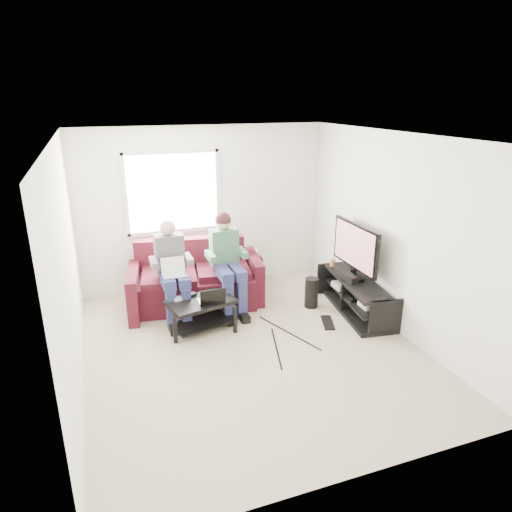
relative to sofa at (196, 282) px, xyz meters
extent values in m
plane|color=tan|center=(0.35, -1.56, -0.34)|extent=(4.50, 4.50, 0.00)
plane|color=white|center=(0.35, -1.56, 2.26)|extent=(4.50, 4.50, 0.00)
plane|color=white|center=(0.35, 0.69, 0.96)|extent=(4.50, 0.00, 4.50)
plane|color=white|center=(0.35, -3.81, 0.96)|extent=(4.50, 0.00, 4.50)
plane|color=white|center=(-1.65, -1.56, 0.96)|extent=(0.00, 4.50, 4.50)
plane|color=white|center=(2.35, -1.56, 0.96)|extent=(0.00, 4.50, 4.50)
cube|color=white|center=(-0.15, 0.68, 1.26)|extent=(1.40, 0.01, 1.20)
cube|color=silver|center=(-0.15, 0.67, 1.26)|extent=(1.48, 0.04, 1.28)
cube|color=#471119|center=(0.00, -0.05, -0.11)|extent=(1.81, 1.14, 0.46)
cube|color=#471119|center=(0.00, 0.35, 0.36)|extent=(1.70, 0.45, 0.48)
cube|color=#471119|center=(-0.92, -0.05, -0.01)|extent=(0.30, 1.01, 0.66)
cube|color=#471119|center=(0.92, -0.05, -0.01)|extent=(0.30, 1.01, 0.66)
cube|color=#471119|center=(-0.41, -0.07, 0.17)|extent=(0.88, 0.88, 0.10)
cube|color=#471119|center=(0.41, -0.07, 0.17)|extent=(0.88, 0.88, 0.10)
cube|color=navy|center=(-0.50, -0.53, 0.29)|extent=(0.16, 0.45, 0.14)
cube|color=navy|center=(-0.30, -0.53, 0.29)|extent=(0.16, 0.45, 0.14)
cube|color=navy|center=(-0.50, -0.72, -0.06)|extent=(0.13, 0.13, 0.56)
cube|color=navy|center=(-0.30, -0.72, -0.06)|extent=(0.13, 0.13, 0.56)
cube|color=#535257|center=(-0.40, -0.21, 0.57)|extent=(0.40, 0.22, 0.55)
sphere|color=tan|center=(-0.40, -0.19, 0.94)|extent=(0.22, 0.22, 0.22)
cube|color=navy|center=(0.30, -0.53, 0.29)|extent=(0.16, 0.45, 0.14)
cube|color=navy|center=(0.50, -0.53, 0.29)|extent=(0.16, 0.45, 0.14)
cube|color=navy|center=(0.30, -0.72, -0.06)|extent=(0.13, 0.13, 0.56)
cube|color=navy|center=(0.50, -0.72, -0.06)|extent=(0.13, 0.13, 0.56)
cube|color=#505252|center=(0.40, -0.21, 0.57)|extent=(0.40, 0.22, 0.55)
sphere|color=tan|center=(0.40, -0.19, 0.94)|extent=(0.22, 0.22, 0.22)
sphere|color=#33191C|center=(0.40, -0.19, 0.98)|extent=(0.23, 0.23, 0.23)
cube|color=black|center=(-0.12, -0.87, 0.07)|extent=(0.97, 0.72, 0.05)
cube|color=black|center=(-0.12, -0.87, -0.25)|extent=(0.87, 0.63, 0.02)
cube|color=black|center=(-0.53, -1.10, -0.15)|extent=(0.05, 0.05, 0.38)
cube|color=black|center=(0.28, -1.10, -0.15)|extent=(0.05, 0.05, 0.38)
cube|color=black|center=(-0.53, -0.63, -0.15)|extent=(0.05, 0.05, 0.38)
cube|color=black|center=(0.28, -0.63, -0.15)|extent=(0.05, 0.05, 0.38)
cube|color=silver|center=(-0.40, -0.75, 0.11)|extent=(0.16, 0.12, 0.04)
cube|color=black|center=(-0.22, -0.69, 0.11)|extent=(0.16, 0.13, 0.04)
cube|color=gray|center=(0.18, -0.72, 0.11)|extent=(0.15, 0.11, 0.04)
cube|color=black|center=(2.12, -1.11, 0.14)|extent=(0.66, 1.57, 0.04)
cube|color=black|center=(2.12, -1.11, -0.09)|extent=(0.61, 1.50, 0.03)
cube|color=black|center=(2.12, -1.11, -0.31)|extent=(0.66, 1.57, 0.06)
cube|color=black|center=(2.12, -1.85, -0.09)|extent=(0.46, 0.10, 0.51)
cube|color=black|center=(2.12, -0.37, -0.09)|extent=(0.46, 0.10, 0.51)
cube|color=black|center=(2.12, -1.01, 0.18)|extent=(0.12, 0.40, 0.04)
cube|color=black|center=(2.12, -1.01, 0.26)|extent=(0.06, 0.06, 0.12)
cube|color=black|center=(2.12, -1.01, 0.65)|extent=(0.05, 1.10, 0.65)
cube|color=#EE3889|center=(2.09, -1.01, 0.65)|extent=(0.01, 1.01, 0.58)
cube|color=black|center=(2.00, -1.01, 0.21)|extent=(0.12, 0.50, 0.10)
cylinder|color=#AA7E49|center=(2.07, -0.48, 0.22)|extent=(0.08, 0.08, 0.12)
cube|color=silver|center=(2.12, -1.51, -0.04)|extent=(0.30, 0.22, 0.06)
cube|color=gray|center=(2.12, -0.81, -0.03)|extent=(0.34, 0.26, 0.08)
cube|color=black|center=(2.12, -1.16, -0.04)|extent=(0.38, 0.30, 0.07)
cylinder|color=black|center=(1.59, -0.73, -0.11)|extent=(0.20, 0.20, 0.46)
cube|color=black|center=(1.57, -1.30, -0.33)|extent=(0.27, 0.44, 0.02)
cube|color=black|center=(1.06, 0.45, -0.10)|extent=(0.32, 0.32, 0.48)
cube|color=silver|center=(1.06, 0.45, 0.18)|extent=(0.22, 0.18, 0.10)
camera|label=1|loc=(-1.31, -6.33, 2.67)|focal=32.00mm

